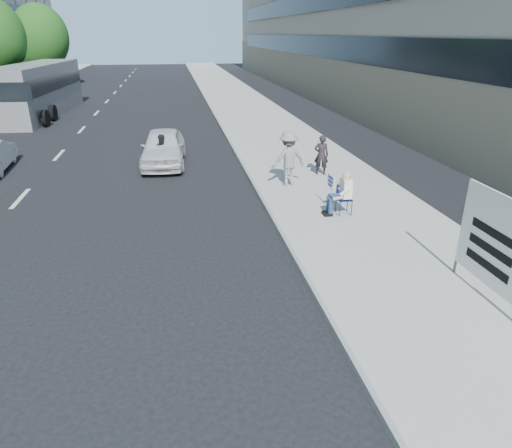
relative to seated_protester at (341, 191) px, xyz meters
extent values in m
plane|color=black|center=(-3.46, -4.40, -0.87)|extent=(160.00, 160.00, 0.00)
cube|color=#A19E97|center=(0.54, 15.60, -0.80)|extent=(5.00, 120.00, 0.15)
cylinder|color=#382616|center=(-17.16, 25.60, 0.61)|extent=(0.30, 0.30, 2.97)
cylinder|color=#382616|center=(-17.16, 39.60, 0.44)|extent=(0.30, 0.30, 2.62)
ellipsoid|color=#184412|center=(-17.16, 39.60, 3.91)|extent=(5.40, 5.40, 6.21)
cylinder|color=navy|center=(-0.07, -0.21, -0.50)|extent=(0.02, 0.02, 0.45)
cylinder|color=navy|center=(0.29, -0.21, -0.50)|extent=(0.02, 0.02, 0.45)
cylinder|color=navy|center=(-0.07, 0.15, -0.50)|extent=(0.02, 0.02, 0.45)
cylinder|color=navy|center=(0.29, 0.15, -0.50)|extent=(0.02, 0.02, 0.45)
cube|color=navy|center=(0.11, -0.03, -0.26)|extent=(0.40, 0.40, 0.03)
cube|color=navy|center=(0.11, 0.16, -0.07)|extent=(0.40, 0.02, 0.40)
cylinder|color=navy|center=(-0.11, -0.13, -0.17)|extent=(0.44, 0.17, 0.17)
cylinder|color=navy|center=(-0.33, -0.13, -0.40)|extent=(0.14, 0.14, 0.46)
cube|color=black|center=(-0.39, -0.13, -0.67)|extent=(0.26, 0.11, 0.10)
cylinder|color=navy|center=(-0.11, 0.07, -0.17)|extent=(0.44, 0.17, 0.17)
cylinder|color=navy|center=(-0.33, 0.07, -0.40)|extent=(0.14, 0.14, 0.46)
cube|color=black|center=(-0.39, 0.07, -0.67)|extent=(0.26, 0.11, 0.10)
cube|color=silver|center=(0.13, -0.03, 0.09)|extent=(0.26, 0.42, 0.56)
sphere|color=tan|center=(0.13, -0.03, 0.46)|extent=(0.23, 0.23, 0.23)
ellipsoid|color=gray|center=(0.15, -0.03, 0.49)|extent=(0.22, 0.24, 0.19)
ellipsoid|color=gray|center=(0.05, -0.03, 0.39)|extent=(0.10, 0.14, 0.13)
cylinder|color=silver|center=(0.01, -0.27, 0.06)|extent=(0.30, 0.10, 0.25)
cylinder|color=tan|center=(-0.19, -0.27, -0.12)|extent=(0.29, 0.09, 0.14)
cylinder|color=silver|center=(0.06, 0.23, 0.11)|extent=(0.26, 0.20, 0.32)
cylinder|color=tan|center=(-0.07, 0.37, 0.01)|extent=(0.30, 0.21, 0.18)
cube|color=white|center=(-0.14, 0.52, 0.14)|extent=(0.03, 0.55, 0.40)
imported|color=gray|center=(-0.84, 3.04, 0.23)|extent=(1.33, 0.92, 1.90)
imported|color=black|center=(0.70, 4.10, 0.03)|extent=(0.62, 0.49, 1.50)
cylinder|color=#4C4C4C|center=(1.34, -3.88, 0.38)|extent=(0.06, 0.06, 2.20)
cube|color=white|center=(1.32, -5.38, 0.53)|extent=(0.04, 3.00, 1.90)
cube|color=black|center=(1.29, -4.88, 0.68)|extent=(0.01, 1.30, 0.18)
cube|color=black|center=(1.29, -4.88, 0.33)|extent=(0.01, 1.30, 0.18)
cube|color=black|center=(1.29, -4.88, -0.02)|extent=(0.01, 1.30, 0.18)
imported|color=silver|center=(-5.20, 7.12, -0.14)|extent=(1.96, 4.39, 1.46)
cylinder|color=black|center=(-5.20, 5.78, -0.55)|extent=(0.19, 0.65, 0.64)
cylinder|color=black|center=(-5.20, 7.18, -0.55)|extent=(0.19, 0.65, 0.64)
cube|color=black|center=(-5.20, 6.48, -0.32)|extent=(0.37, 1.22, 0.35)
imported|color=black|center=(-5.20, 6.38, -0.16)|extent=(0.75, 0.61, 1.42)
cube|color=slate|center=(-13.39, 21.36, 0.78)|extent=(3.27, 12.14, 3.30)
cube|color=black|center=(-14.66, 21.36, 1.33)|extent=(0.81, 11.48, 1.00)
cube|color=black|center=(-12.12, 21.36, 1.33)|extent=(0.81, 11.48, 1.00)
cube|color=black|center=(-13.39, 15.34, 1.33)|extent=(2.40, 0.22, 1.00)
cylinder|color=black|center=(-14.64, 16.86, -0.37)|extent=(0.31, 1.01, 1.00)
cylinder|color=black|center=(-12.14, 16.86, -0.37)|extent=(0.31, 1.01, 1.00)
cylinder|color=black|center=(-14.64, 18.86, -0.37)|extent=(0.31, 1.01, 1.00)
cylinder|color=black|center=(-12.14, 18.86, -0.37)|extent=(0.31, 1.01, 1.00)
cylinder|color=black|center=(-14.64, 24.86, -0.37)|extent=(0.31, 1.01, 1.00)
cylinder|color=black|center=(-12.14, 24.86, -0.37)|extent=(0.31, 1.01, 1.00)
cylinder|color=black|center=(-14.64, 26.36, -0.37)|extent=(0.31, 1.01, 1.00)
cylinder|color=black|center=(-12.14, 26.36, -0.37)|extent=(0.31, 1.01, 1.00)
camera|label=1|loc=(-4.68, -12.06, 4.27)|focal=32.00mm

